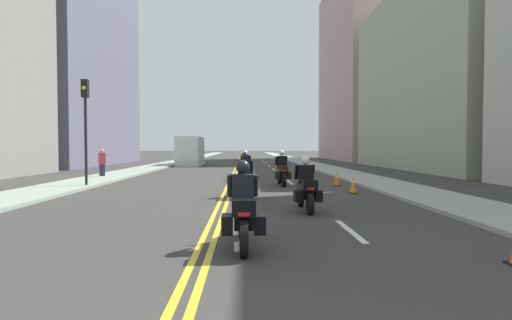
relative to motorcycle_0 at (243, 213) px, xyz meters
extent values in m
plane|color=#373533|center=(-0.69, 41.44, -0.65)|extent=(264.00, 264.00, 0.00)
cube|color=gray|center=(-8.08, 41.44, -0.59)|extent=(2.66, 144.00, 0.12)
cube|color=#999896|center=(6.71, 41.44, -0.59)|extent=(2.66, 144.00, 0.12)
cube|color=yellow|center=(-0.81, 41.44, -0.64)|extent=(0.12, 132.00, 0.01)
cube|color=yellow|center=(-0.57, 41.44, -0.64)|extent=(0.12, 132.00, 0.01)
cube|color=silver|center=(2.35, 1.44, -0.64)|extent=(0.14, 2.40, 0.01)
cube|color=silver|center=(2.35, 7.44, -0.64)|extent=(0.14, 2.40, 0.01)
cube|color=silver|center=(2.35, 13.44, -0.64)|extent=(0.14, 2.40, 0.01)
cube|color=silver|center=(2.35, 19.44, -0.64)|extent=(0.14, 2.40, 0.01)
cube|color=silver|center=(2.35, 25.44, -0.64)|extent=(0.14, 2.40, 0.01)
cube|color=silver|center=(2.35, 31.44, -0.64)|extent=(0.14, 2.40, 0.01)
cube|color=silver|center=(2.35, 37.44, -0.64)|extent=(0.14, 2.40, 0.01)
cube|color=silver|center=(2.35, 43.44, -0.64)|extent=(0.14, 2.40, 0.01)
cube|color=silver|center=(2.35, 49.44, -0.64)|extent=(0.14, 2.40, 0.01)
cube|color=#999D89|center=(17.07, 25.60, 6.82)|extent=(9.50, 21.62, 14.93)
cube|color=#2D3847|center=(21.84, 25.60, 3.09)|extent=(0.04, 18.16, 0.90)
cube|color=#2D3847|center=(21.84, 25.60, 5.83)|extent=(0.04, 18.16, 0.90)
cube|color=#2D3847|center=(21.84, 25.60, 8.56)|extent=(0.04, 18.16, 0.90)
cube|color=#2D3847|center=(21.84, 25.60, 11.30)|extent=(0.04, 18.16, 0.90)
cube|color=slate|center=(-18.47, 34.99, 11.24)|extent=(9.55, 20.96, 23.77)
cube|color=#2D3847|center=(-23.26, 34.99, 5.30)|extent=(0.04, 17.61, 0.90)
cube|color=#2D3847|center=(-23.26, 34.99, 9.65)|extent=(0.04, 17.61, 0.90)
cube|color=#2D3847|center=(-23.26, 34.99, 14.01)|extent=(0.04, 17.61, 0.90)
cube|color=#B59292|center=(15.87, 49.38, 12.04)|extent=(7.10, 21.58, 25.37)
cube|color=#2D3847|center=(19.44, 49.38, 5.70)|extent=(0.04, 18.13, 0.90)
cube|color=#2D3847|center=(19.44, 49.38, 19.65)|extent=(0.04, 18.13, 0.90)
cylinder|color=black|center=(-0.03, 0.87, -0.32)|extent=(0.16, 0.65, 0.64)
cylinder|color=black|center=(0.02, -0.64, -0.32)|extent=(0.16, 0.65, 0.64)
cube|color=silver|center=(-0.03, 0.87, 0.02)|extent=(0.15, 0.32, 0.04)
cube|color=black|center=(0.00, 0.12, -0.04)|extent=(0.35, 1.16, 0.40)
cube|color=black|center=(0.02, -0.56, 0.18)|extent=(0.41, 0.37, 0.28)
cube|color=red|center=(0.02, -0.75, 0.10)|extent=(0.20, 0.04, 0.06)
cube|color=black|center=(-0.27, -0.34, -0.14)|extent=(0.21, 0.45, 0.32)
cube|color=black|center=(0.29, -0.33, -0.14)|extent=(0.21, 0.45, 0.32)
cube|color=#B2C1CC|center=(-0.02, 0.60, 0.34)|extent=(0.36, 0.13, 0.36)
cube|color=black|center=(0.00, 0.07, 0.43)|extent=(0.41, 0.27, 0.54)
cylinder|color=black|center=(-0.25, 0.21, 0.48)|extent=(0.11, 0.28, 0.45)
cylinder|color=black|center=(0.23, 0.22, 0.48)|extent=(0.11, 0.28, 0.45)
sphere|color=black|center=(0.00, 0.10, 0.83)|extent=(0.26, 0.26, 0.26)
cylinder|color=black|center=(1.75, 5.03, -0.34)|extent=(0.15, 0.62, 0.61)
cylinder|color=black|center=(1.79, 3.48, -0.34)|extent=(0.15, 0.62, 0.61)
cube|color=silver|center=(1.75, 5.03, -0.01)|extent=(0.15, 0.32, 0.04)
cube|color=black|center=(1.77, 4.26, -0.06)|extent=(0.35, 1.19, 0.40)
cube|color=black|center=(1.79, 3.56, 0.16)|extent=(0.41, 0.37, 0.28)
cube|color=red|center=(1.79, 3.37, 0.08)|extent=(0.20, 0.04, 0.06)
cube|color=black|center=(1.50, 3.78, -0.16)|extent=(0.21, 0.45, 0.32)
cube|color=black|center=(2.06, 3.80, -0.16)|extent=(0.21, 0.45, 0.32)
cube|color=#B2C1CC|center=(1.75, 4.75, 0.32)|extent=(0.36, 0.13, 0.36)
cube|color=black|center=(1.77, 4.21, 0.41)|extent=(0.41, 0.27, 0.53)
cylinder|color=black|center=(1.52, 4.35, 0.46)|extent=(0.11, 0.28, 0.45)
cylinder|color=black|center=(2.00, 4.36, 0.46)|extent=(0.11, 0.28, 0.45)
sphere|color=white|center=(1.77, 4.24, 0.81)|extent=(0.26, 0.26, 0.26)
cylinder|color=black|center=(0.07, 8.31, -0.32)|extent=(0.14, 0.66, 0.65)
cylinder|color=black|center=(-0.01, 6.76, -0.32)|extent=(0.14, 0.66, 0.65)
cube|color=silver|center=(0.07, 8.31, 0.03)|extent=(0.15, 0.33, 0.04)
cube|color=black|center=(0.03, 7.54, -0.04)|extent=(0.38, 1.20, 0.40)
cube|color=black|center=(0.00, 6.83, 0.18)|extent=(0.42, 0.38, 0.28)
cube|color=red|center=(-0.01, 6.64, 0.10)|extent=(0.20, 0.04, 0.06)
cube|color=black|center=(-0.27, 7.08, -0.14)|extent=(0.22, 0.45, 0.32)
cube|color=black|center=(0.29, 7.06, -0.14)|extent=(0.22, 0.45, 0.32)
cube|color=#B2C1CC|center=(0.05, 8.03, 0.34)|extent=(0.37, 0.14, 0.36)
cube|color=black|center=(0.03, 7.49, 0.45)|extent=(0.41, 0.28, 0.57)
cylinder|color=black|center=(-0.21, 7.65, 0.50)|extent=(0.11, 0.29, 0.45)
cylinder|color=black|center=(0.27, 7.62, 0.50)|extent=(0.11, 0.29, 0.45)
sphere|color=black|center=(0.03, 7.52, 0.87)|extent=(0.26, 0.26, 0.26)
cylinder|color=black|center=(1.74, 12.67, -0.31)|extent=(0.17, 0.68, 0.67)
cylinder|color=black|center=(1.81, 11.10, -0.31)|extent=(0.17, 0.68, 0.67)
cube|color=silver|center=(1.74, 12.67, 0.05)|extent=(0.15, 0.33, 0.04)
cube|color=black|center=(1.77, 11.88, -0.03)|extent=(0.37, 1.21, 0.40)
cube|color=black|center=(1.80, 11.18, 0.19)|extent=(0.42, 0.38, 0.28)
cube|color=red|center=(1.81, 10.99, 0.11)|extent=(0.20, 0.04, 0.06)
cube|color=black|center=(1.51, 11.40, -0.13)|extent=(0.22, 0.45, 0.32)
cube|color=black|center=(2.07, 11.42, -0.13)|extent=(0.22, 0.45, 0.32)
cube|color=#B2C1CC|center=(1.75, 12.39, 0.35)|extent=(0.37, 0.14, 0.36)
cube|color=black|center=(1.77, 11.83, 0.47)|extent=(0.41, 0.28, 0.60)
cylinder|color=black|center=(1.53, 11.97, 0.52)|extent=(0.11, 0.29, 0.45)
cylinder|color=black|center=(2.01, 11.99, 0.52)|extent=(0.11, 0.29, 0.45)
sphere|color=white|center=(1.77, 11.86, 0.91)|extent=(0.26, 0.26, 0.26)
cylinder|color=black|center=(0.03, 15.88, -0.33)|extent=(0.13, 0.64, 0.64)
cylinder|color=black|center=(0.09, 14.27, -0.33)|extent=(0.13, 0.64, 0.64)
cube|color=silver|center=(0.03, 15.88, 0.01)|extent=(0.15, 0.33, 0.04)
cube|color=black|center=(0.06, 15.08, -0.05)|extent=(0.37, 1.24, 0.40)
cube|color=black|center=(0.09, 14.35, 0.17)|extent=(0.41, 0.38, 0.28)
cube|color=red|center=(0.10, 14.16, 0.09)|extent=(0.20, 0.04, 0.06)
cube|color=black|center=(-0.20, 14.58, -0.15)|extent=(0.22, 0.45, 0.32)
cube|color=black|center=(0.36, 14.60, -0.15)|extent=(0.22, 0.45, 0.32)
cube|color=#B2C1CC|center=(0.04, 15.59, 0.33)|extent=(0.36, 0.14, 0.36)
cube|color=black|center=(0.06, 15.03, 0.44)|extent=(0.41, 0.28, 0.58)
cylinder|color=black|center=(-0.18, 15.17, 0.49)|extent=(0.11, 0.28, 0.45)
cylinder|color=black|center=(0.30, 15.19, 0.49)|extent=(0.11, 0.28, 0.45)
sphere|color=white|center=(0.06, 15.06, 0.87)|extent=(0.26, 0.26, 0.26)
cube|color=black|center=(4.33, 8.56, -0.63)|extent=(0.33, 0.33, 0.03)
cone|color=orange|center=(4.33, 8.56, -0.28)|extent=(0.27, 0.27, 0.67)
cylinder|color=white|center=(4.33, 8.56, -0.20)|extent=(0.18, 0.18, 0.08)
cube|color=black|center=(4.37, 11.60, -0.63)|extent=(0.34, 0.34, 0.03)
cone|color=orange|center=(4.37, 11.60, -0.27)|extent=(0.27, 0.27, 0.68)
cylinder|color=white|center=(4.37, 11.60, -0.19)|extent=(0.18, 0.18, 0.08)
cylinder|color=black|center=(-7.15, 11.09, 1.41)|extent=(0.12, 0.12, 4.11)
cube|color=black|center=(-7.15, 11.09, 3.81)|extent=(0.28, 0.28, 0.80)
sphere|color=yellow|center=(-7.15, 10.94, 3.81)|extent=(0.18, 0.18, 0.18)
cube|color=#282536|center=(-8.37, 16.55, -0.23)|extent=(0.34, 0.32, 0.83)
cube|color=#B13140|center=(-8.37, 16.55, 0.52)|extent=(0.42, 0.37, 0.66)
sphere|color=tan|center=(-8.37, 16.55, 0.97)|extent=(0.22, 0.22, 0.22)
cube|color=silver|center=(-5.35, 35.19, 0.45)|extent=(2.00, 1.80, 2.20)
cube|color=silver|center=(-5.35, 32.19, 0.75)|extent=(2.20, 5.20, 2.80)
cylinder|color=black|center=(-5.35, 34.79, -0.20)|extent=(2.00, 0.90, 0.90)
cylinder|color=black|center=(-5.35, 30.59, -0.20)|extent=(2.00, 0.90, 0.90)
camera|label=1|loc=(0.05, -7.31, 1.20)|focal=28.34mm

